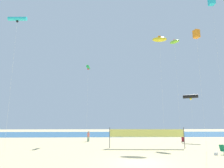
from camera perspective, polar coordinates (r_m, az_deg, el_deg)
ground_plane at (r=16.12m, az=8.34°, el=-22.12°), size 120.00×120.00×0.00m
ocean_band at (r=49.06m, az=1.25°, el=-14.61°), size 120.00×20.00×0.01m
beachgoer_coral_shirt at (r=31.51m, az=-7.04°, el=-15.06°), size 0.36×0.36×1.58m
beachgoer_sage_shirt at (r=33.17m, az=20.29°, el=-14.03°), size 0.42×0.42×1.84m
folding_beach_chair at (r=22.24m, az=30.12°, el=-16.47°), size 0.52×0.65×0.89m
volleyball_net at (r=24.18m, az=10.27°, el=-14.35°), size 8.99×0.50×2.40m
beach_handbag at (r=21.65m, az=28.48°, el=-17.72°), size 0.31×0.15×0.25m
kite_cyan_box at (r=35.95m, az=27.47°, el=21.04°), size 0.84×0.84×22.17m
kite_green_tube at (r=33.64m, az=-7.09°, el=4.88°), size 0.58×1.41×12.56m
kite_lime_inflatable at (r=38.23m, az=18.07°, el=11.82°), size 1.72×2.01×18.14m
kite_cyan_tube at (r=23.63m, az=-26.27°, el=16.88°), size 1.96×0.48×14.00m
kite_orange_box at (r=26.26m, az=23.78°, el=13.38°), size 0.77×0.77×14.09m
kite_black_tube at (r=36.17m, az=22.29°, el=-3.47°), size 2.39×1.86×7.69m
kite_yellow_inflatable at (r=34.36m, az=13.94°, el=12.72°), size 2.60×1.65×17.42m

